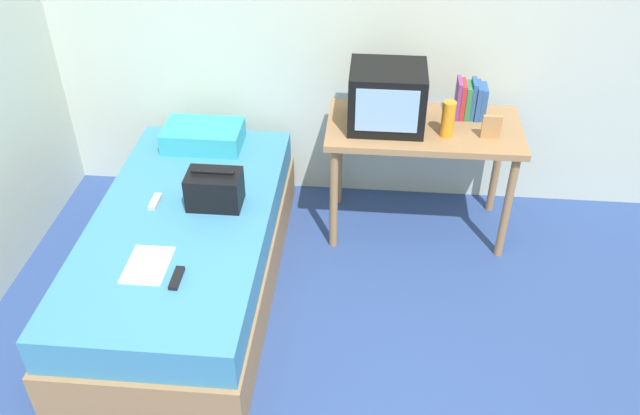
% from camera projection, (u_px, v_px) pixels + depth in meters
% --- Properties ---
extents(wall_back, '(5.20, 0.10, 2.60)m').
position_uv_depth(wall_back, '(355.00, 8.00, 4.06)').
color(wall_back, silver).
rests_on(wall_back, ground).
extents(bed, '(1.00, 2.00, 0.51)m').
position_uv_depth(bed, '(186.00, 253.00, 3.82)').
color(bed, '#9E754C').
rests_on(bed, ground).
extents(desk, '(1.16, 0.60, 0.76)m').
position_uv_depth(desk, '(423.00, 139.00, 4.04)').
color(desk, '#9E754C').
rests_on(desk, ground).
extents(tv, '(0.44, 0.39, 0.36)m').
position_uv_depth(tv, '(387.00, 97.00, 3.88)').
color(tv, black).
rests_on(tv, desk).
extents(water_bottle, '(0.08, 0.08, 0.22)m').
position_uv_depth(water_bottle, '(448.00, 119.00, 3.82)').
color(water_bottle, orange).
rests_on(water_bottle, desk).
extents(book_row, '(0.18, 0.16, 0.24)m').
position_uv_depth(book_row, '(470.00, 100.00, 4.01)').
color(book_row, '#7A3D89').
rests_on(book_row, desk).
extents(picture_frame, '(0.11, 0.02, 0.14)m').
position_uv_depth(picture_frame, '(491.00, 127.00, 3.81)').
color(picture_frame, '#B27F4C').
rests_on(picture_frame, desk).
extents(pillow, '(0.49, 0.31, 0.13)m').
position_uv_depth(pillow, '(203.00, 136.00, 4.24)').
color(pillow, '#33A8B7').
rests_on(pillow, bed).
extents(handbag, '(0.30, 0.20, 0.23)m').
position_uv_depth(handbag, '(215.00, 189.00, 3.70)').
color(handbag, black).
rests_on(handbag, bed).
extents(magazine, '(0.21, 0.29, 0.01)m').
position_uv_depth(magazine, '(148.00, 265.00, 3.33)').
color(magazine, white).
rests_on(magazine, bed).
extents(remote_dark, '(0.04, 0.16, 0.02)m').
position_uv_depth(remote_dark, '(177.00, 278.00, 3.24)').
color(remote_dark, black).
rests_on(remote_dark, bed).
extents(remote_silver, '(0.04, 0.14, 0.02)m').
position_uv_depth(remote_silver, '(155.00, 202.00, 3.76)').
color(remote_silver, '#B7B7BC').
rests_on(remote_silver, bed).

